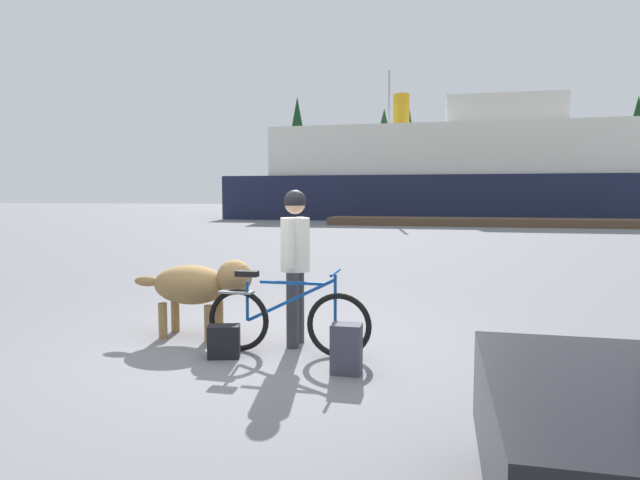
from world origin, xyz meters
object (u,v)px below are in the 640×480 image
(sailboat_moored, at_px, (388,212))
(dog, at_px, (199,285))
(backpack, at_px, (346,349))
(ferry_boat, at_px, (456,175))
(person_cyclist, at_px, (295,252))
(bicycle, at_px, (286,319))
(handbag_pannier, at_px, (224,341))

(sailboat_moored, bearing_deg, dog, -88.81)
(backpack, relative_size, ferry_boat, 0.02)
(person_cyclist, distance_m, sailboat_moored, 29.13)
(bicycle, bearing_deg, ferry_boat, 85.49)
(bicycle, xyz_separation_m, backpack, (0.72, -0.45, -0.14))
(bicycle, relative_size, person_cyclist, 1.02)
(dog, xyz_separation_m, sailboat_moored, (-0.60, 29.00, -0.11))
(bicycle, height_order, handbag_pannier, bicycle)
(person_cyclist, xyz_separation_m, sailboat_moored, (-1.78, 29.07, -0.52))
(dog, distance_m, backpack, 2.12)
(ferry_boat, bearing_deg, sailboat_moored, -148.69)
(backpack, bearing_deg, dog, 155.10)
(bicycle, height_order, dog, dog)
(person_cyclist, bearing_deg, bicycle, -90.31)
(ferry_boat, bearing_deg, bicycle, -94.51)
(handbag_pannier, bearing_deg, ferry_boat, 84.49)
(bicycle, height_order, ferry_boat, ferry_boat)
(dog, bearing_deg, backpack, -24.90)
(sailboat_moored, bearing_deg, handbag_pannier, -87.70)
(bicycle, xyz_separation_m, ferry_boat, (2.53, 32.04, 2.58))
(person_cyclist, distance_m, ferry_boat, 31.84)
(person_cyclist, distance_m, dog, 1.25)
(ferry_boat, bearing_deg, handbag_pannier, -95.51)
(person_cyclist, bearing_deg, dog, 176.57)
(dog, distance_m, ferry_boat, 31.92)
(person_cyclist, height_order, ferry_boat, ferry_boat)
(bicycle, relative_size, ferry_boat, 0.06)
(bicycle, relative_size, sailboat_moored, 0.19)
(person_cyclist, xyz_separation_m, dog, (-1.18, 0.07, -0.42))
(handbag_pannier, bearing_deg, bicycle, 23.56)
(person_cyclist, height_order, handbag_pannier, person_cyclist)
(dog, height_order, backpack, dog)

